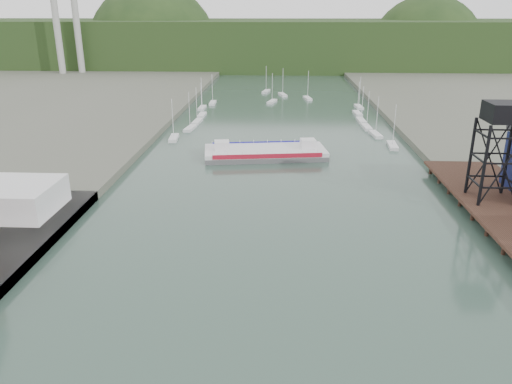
# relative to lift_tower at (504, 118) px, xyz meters

# --- Properties ---
(lift_tower) EXTENTS (6.50, 6.50, 16.00)m
(lift_tower) POSITION_rel_lift_tower_xyz_m (0.00, 0.00, 0.00)
(lift_tower) COLOR black
(lift_tower) RESTS_ON east_pier
(marina_sailboats) EXTENTS (57.71, 92.65, 0.90)m
(marina_sailboats) POSITION_rel_lift_tower_xyz_m (-34.92, 80.46, -15.30)
(marina_sailboats) COLOR silver
(marina_sailboats) RESTS_ON ground
(smokestacks) EXTENTS (11.20, 8.20, 60.00)m
(smokestacks) POSITION_rel_lift_tower_xyz_m (-141.00, 174.50, 14.35)
(smokestacks) COLOR #A0A09B
(smokestacks) RESTS_ON ground
(distant_hills) EXTENTS (500.00, 120.00, 80.00)m
(distant_hills) POSITION_rel_lift_tower_xyz_m (-38.98, 243.35, -5.27)
(distant_hills) COLOR #1D3216
(distant_hills) RESTS_ON ground
(chain_ferry) EXTENTS (28.55, 14.57, 3.93)m
(chain_ferry) POSITION_rel_lift_tower_xyz_m (-38.31, 30.72, -14.52)
(chain_ferry) COLOR #525255
(chain_ferry) RESTS_ON ground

